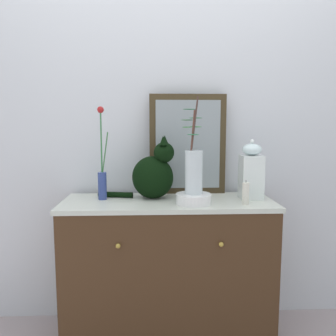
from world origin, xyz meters
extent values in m
plane|color=#A29395|center=(0.00, 0.00, 0.00)|extent=(6.00, 6.00, 0.00)
cube|color=silver|center=(0.00, 0.29, 1.30)|extent=(4.40, 0.08, 2.60)
cube|color=#412917|center=(0.00, 0.00, 0.39)|extent=(1.14, 0.42, 0.78)
cube|color=beige|center=(0.00, 0.00, 0.79)|extent=(1.16, 0.43, 0.02)
sphere|color=#B79338|center=(-0.26, -0.22, 0.63)|extent=(0.02, 0.02, 0.02)
sphere|color=#B79338|center=(0.26, -0.22, 0.63)|extent=(0.02, 0.02, 0.02)
cube|color=#3E301C|center=(0.13, 0.20, 1.10)|extent=(0.46, 0.03, 0.59)
cube|color=gray|center=(0.13, 0.18, 1.10)|extent=(0.38, 0.01, 0.52)
ellipsoid|color=black|center=(-0.08, 0.05, 0.93)|extent=(0.26, 0.20, 0.24)
sphere|color=black|center=(-0.02, 0.04, 1.07)|extent=(0.12, 0.12, 0.12)
cone|color=black|center=(-0.02, 0.07, 1.14)|extent=(0.04, 0.04, 0.05)
cone|color=black|center=(-0.03, 0.01, 1.14)|extent=(0.04, 0.04, 0.05)
cylinder|color=black|center=(-0.30, 0.09, 0.82)|extent=(0.20, 0.07, 0.03)
cylinder|color=#314286|center=(-0.36, 0.04, 0.88)|extent=(0.05, 0.05, 0.15)
cylinder|color=#34703D|center=(-0.36, 0.04, 1.12)|extent=(0.01, 0.01, 0.32)
sphere|color=#A91F1F|center=(-0.36, 0.04, 1.30)|extent=(0.04, 0.04, 0.04)
cylinder|color=#326A34|center=(-0.34, 0.04, 1.07)|extent=(0.04, 0.01, 0.22)
cylinder|color=white|center=(0.13, -0.09, 0.83)|extent=(0.19, 0.19, 0.05)
cylinder|color=silver|center=(0.13, -0.09, 0.97)|extent=(0.09, 0.09, 0.23)
cylinder|color=brown|center=(0.12, -0.08, 1.15)|extent=(0.03, 0.02, 0.30)
ellipsoid|color=#2C7045|center=(0.13, -0.08, 1.17)|extent=(0.08, 0.07, 0.01)
ellipsoid|color=#387A39|center=(0.10, -0.06, 1.21)|extent=(0.07, 0.08, 0.01)
ellipsoid|color=#3E6841|center=(0.10, -0.04, 1.24)|extent=(0.08, 0.06, 0.01)
cylinder|color=#45302A|center=(0.13, -0.07, 1.18)|extent=(0.05, 0.01, 0.37)
ellipsoid|color=#357A38|center=(0.14, -0.06, 1.21)|extent=(0.08, 0.06, 0.01)
ellipsoid|color=#307145|center=(0.14, -0.04, 1.26)|extent=(0.07, 0.04, 0.01)
ellipsoid|color=#316946|center=(0.11, -0.02, 1.30)|extent=(0.07, 0.04, 0.01)
cube|color=white|center=(0.47, 0.03, 0.93)|extent=(0.12, 0.12, 0.25)
ellipsoid|color=white|center=(0.47, 0.03, 1.08)|extent=(0.11, 0.11, 0.06)
sphere|color=white|center=(0.47, 0.03, 1.13)|extent=(0.02, 0.02, 0.02)
cylinder|color=silver|center=(0.40, -0.11, 0.86)|extent=(0.04, 0.04, 0.11)
cylinder|color=black|center=(0.40, -0.11, 0.93)|extent=(0.00, 0.00, 0.01)
camera|label=1|loc=(-0.08, -1.88, 1.23)|focal=37.18mm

